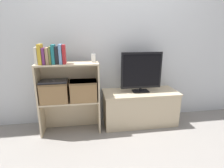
# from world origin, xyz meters

# --- Properties ---
(ground_plane) EXTENTS (16.00, 16.00, 0.00)m
(ground_plane) POSITION_xyz_m (0.00, 0.00, 0.00)
(ground_plane) COLOR gray
(wall_back) EXTENTS (10.00, 0.05, 2.40)m
(wall_back) POSITION_xyz_m (0.00, 0.46, 1.20)
(wall_back) COLOR silver
(wall_back) RESTS_ON ground_plane
(tv_stand) EXTENTS (1.04, 0.44, 0.48)m
(tv_stand) POSITION_xyz_m (0.42, 0.21, 0.24)
(tv_stand) COLOR #CCB793
(tv_stand) RESTS_ON ground_plane
(tv) EXTENTS (0.56, 0.14, 0.55)m
(tv) POSITION_xyz_m (0.42, 0.21, 0.77)
(tv) COLOR black
(tv) RESTS_ON tv_stand
(bookshelf_lower_tier) EXTENTS (0.76, 0.28, 0.44)m
(bookshelf_lower_tier) POSITION_xyz_m (-0.55, 0.19, 0.27)
(bookshelf_lower_tier) COLOR #CCB793
(bookshelf_lower_tier) RESTS_ON ground_plane
(bookshelf_upper_tier) EXTENTS (0.76, 0.28, 0.48)m
(bookshelf_upper_tier) POSITION_xyz_m (-0.55, 0.19, 0.74)
(bookshelf_upper_tier) COLOR #CCB793
(bookshelf_upper_tier) RESTS_ON bookshelf_lower_tier
(book_ivory) EXTENTS (0.03, 0.14, 0.20)m
(book_ivory) POSITION_xyz_m (-0.88, 0.10, 1.02)
(book_ivory) COLOR silver
(book_ivory) RESTS_ON bookshelf_upper_tier
(book_mustard) EXTENTS (0.04, 0.15, 0.23)m
(book_mustard) POSITION_xyz_m (-0.84, 0.10, 1.04)
(book_mustard) COLOR gold
(book_mustard) RESTS_ON bookshelf_upper_tier
(book_plum) EXTENTS (0.03, 0.15, 0.19)m
(book_plum) POSITION_xyz_m (-0.80, 0.10, 1.02)
(book_plum) COLOR #6B2D66
(book_plum) RESTS_ON bookshelf_upper_tier
(book_tan) EXTENTS (0.03, 0.12, 0.19)m
(book_tan) POSITION_xyz_m (-0.76, 0.10, 1.02)
(book_tan) COLOR tan
(book_tan) RESTS_ON bookshelf_upper_tier
(book_olive) EXTENTS (0.02, 0.12, 0.20)m
(book_olive) POSITION_xyz_m (-0.73, 0.10, 1.02)
(book_olive) COLOR olive
(book_olive) RESTS_ON bookshelf_upper_tier
(book_teal) EXTENTS (0.04, 0.15, 0.22)m
(book_teal) POSITION_xyz_m (-0.70, 0.10, 1.03)
(book_teal) COLOR #1E7075
(book_teal) RESTS_ON bookshelf_upper_tier
(book_charcoal) EXTENTS (0.04, 0.12, 0.20)m
(book_charcoal) POSITION_xyz_m (-0.66, 0.10, 1.02)
(book_charcoal) COLOR #232328
(book_charcoal) RESTS_ON bookshelf_upper_tier
(book_skyblue) EXTENTS (0.03, 0.15, 0.23)m
(book_skyblue) POSITION_xyz_m (-0.61, 0.10, 1.04)
(book_skyblue) COLOR #709ECC
(book_skyblue) RESTS_ON bookshelf_upper_tier
(book_crimson) EXTENTS (0.03, 0.13, 0.22)m
(book_crimson) POSITION_xyz_m (-0.58, 0.10, 1.03)
(book_crimson) COLOR #B22328
(book_crimson) RESTS_ON bookshelf_upper_tier
(baby_monitor) EXTENTS (0.05, 0.04, 0.13)m
(baby_monitor) POSITION_xyz_m (-0.23, 0.14, 0.97)
(baby_monitor) COLOR white
(baby_monitor) RESTS_ON bookshelf_upper_tier
(storage_basket_left) EXTENTS (0.34, 0.24, 0.26)m
(storage_basket_left) POSITION_xyz_m (-0.73, 0.12, 0.58)
(storage_basket_left) COLOR #937047
(storage_basket_left) RESTS_ON bookshelf_lower_tier
(storage_basket_right) EXTENTS (0.34, 0.24, 0.26)m
(storage_basket_right) POSITION_xyz_m (-0.37, 0.12, 0.58)
(storage_basket_right) COLOR #937047
(storage_basket_right) RESTS_ON bookshelf_lower_tier
(laptop) EXTENTS (0.33, 0.21, 0.02)m
(laptop) POSITION_xyz_m (-0.73, 0.12, 0.70)
(laptop) COLOR #2D2D33
(laptop) RESTS_ON storage_basket_left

